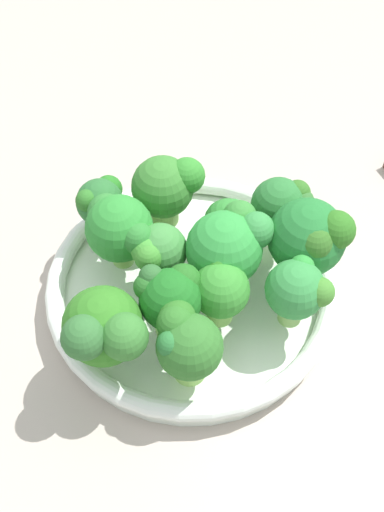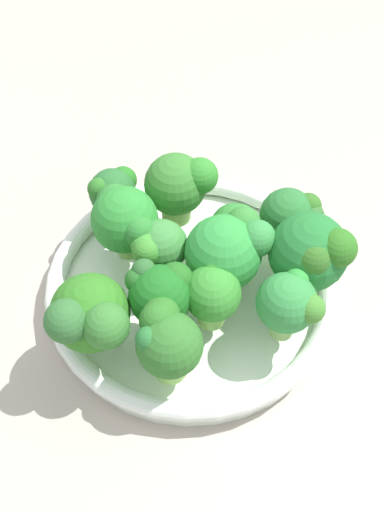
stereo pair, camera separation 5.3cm
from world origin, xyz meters
TOP-DOWN VIEW (x-y plane):
  - ground_plane at (0.00, 0.00)cm, footprint 130.00×130.00cm
  - bowl at (0.12, 1.60)cm, footprint 25.45×25.45cm
  - broccoli_floret_0 at (6.65, 4.21)cm, footprint 5.55×6.48cm
  - broccoli_floret_1 at (-3.57, -0.83)cm, footprint 4.98×4.90cm
  - broccoli_floret_2 at (-8.01, 7.55)cm, footprint 6.83×6.84cm
  - broccoli_floret_3 at (1.61, 7.79)cm, footprint 5.84×5.99cm
  - broccoli_floret_4 at (3.89, -1.23)cm, footprint 4.83×4.12cm
  - broccoli_floret_5 at (1.15, -7.86)cm, footprint 6.69×6.84cm
  - broccoli_floret_6 at (5.13, 10.01)cm, footprint 4.78×4.20cm
  - broccoli_floret_7 at (-3.38, -6.87)cm, footprint 4.77×5.32cm
  - broccoli_floret_8 at (-0.21, 4.47)cm, footprint 4.90×4.82cm
  - broccoli_floret_9 at (5.41, -5.73)cm, footprint 4.73×5.44cm
  - broccoli_floret_10 at (0.38, -1.32)cm, footprint 6.81×7.13cm
  - broccoli_floret_11 at (-8.64, 1.39)cm, footprint 5.62×5.04cm
  - broccoli_floret_12 at (-4.86, 2.91)cm, footprint 5.16×5.34cm

SIDE VIEW (x-z plane):
  - ground_plane at x=0.00cm, z-range -2.50..0.00cm
  - bowl at x=0.12cm, z-range 0.03..2.98cm
  - broccoli_floret_4 at x=3.89cm, z-range 3.35..8.50cm
  - broccoli_floret_6 at x=5.13cm, z-range 3.51..9.20cm
  - broccoli_floret_1 at x=-3.57cm, z-range 3.60..9.74cm
  - broccoli_floret_8 at x=-0.21cm, z-range 3.70..9.67cm
  - broccoli_floret_9 at x=5.41cm, z-range 3.65..10.20cm
  - broccoli_floret_2 at x=-8.01cm, z-range 3.41..10.47cm
  - broccoli_floret_11 at x=-8.64cm, z-range 3.68..10.25cm
  - broccoli_floret_12 at x=-4.86cm, z-range 3.68..10.28cm
  - broccoli_floret_7 at x=-3.38cm, z-range 3.73..10.23cm
  - broccoli_floret_0 at x=6.65cm, z-range 3.70..10.74cm
  - broccoli_floret_3 at x=1.61cm, z-range 3.68..10.86cm
  - broccoli_floret_10 at x=0.38cm, z-range 3.61..11.08cm
  - broccoli_floret_5 at x=1.15cm, z-range 3.88..11.87cm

